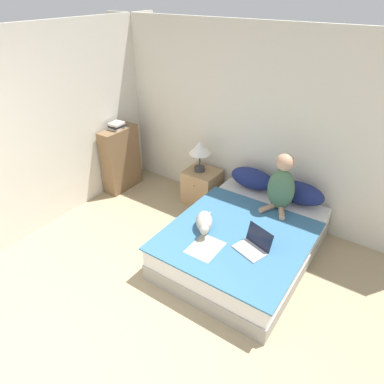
# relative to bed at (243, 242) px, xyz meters

# --- Properties ---
(wall_back) EXTENTS (5.10, 0.05, 2.55)m
(wall_back) POSITION_rel_bed_xyz_m (-0.52, 1.08, 1.05)
(wall_back) COLOR beige
(wall_back) RESTS_ON ground_plane
(wall_side) EXTENTS (0.05, 4.45, 2.55)m
(wall_side) POSITION_rel_bed_xyz_m (-2.59, -0.67, 1.05)
(wall_side) COLOR beige
(wall_side) RESTS_ON ground_plane
(bed) EXTENTS (1.55, 2.02, 0.45)m
(bed) POSITION_rel_bed_xyz_m (0.00, 0.00, 0.00)
(bed) COLOR #9E998E
(bed) RESTS_ON ground_plane
(pillow_near) EXTENTS (0.63, 0.25, 0.30)m
(pillow_near) POSITION_rel_bed_xyz_m (-0.34, 0.86, 0.38)
(pillow_near) COLOR navy
(pillow_near) RESTS_ON bed
(pillow_far) EXTENTS (0.63, 0.25, 0.30)m
(pillow_far) POSITION_rel_bed_xyz_m (0.34, 0.86, 0.38)
(pillow_far) COLOR navy
(pillow_far) RESTS_ON bed
(person_sitting) EXTENTS (0.35, 0.35, 0.76)m
(person_sitting) POSITION_rel_bed_xyz_m (0.17, 0.59, 0.57)
(person_sitting) COLOR #476B4C
(person_sitting) RESTS_ON bed
(cat_tabby) EXTENTS (0.35, 0.49, 0.19)m
(cat_tabby) POSITION_rel_bed_xyz_m (-0.38, -0.30, 0.32)
(cat_tabby) COLOR #A8A399
(cat_tabby) RESTS_ON bed
(laptop_open) EXTENTS (0.40, 0.37, 0.24)m
(laptop_open) POSITION_rel_bed_xyz_m (0.25, -0.31, 0.28)
(laptop_open) COLOR #B7B7BC
(laptop_open) RESTS_ON bed
(nightstand) EXTENTS (0.49, 0.47, 0.52)m
(nightstand) POSITION_rel_bed_xyz_m (-1.11, 0.78, 0.04)
(nightstand) COLOR tan
(nightstand) RESTS_ON ground_plane
(table_lamp) EXTENTS (0.32, 0.32, 0.47)m
(table_lamp) POSITION_rel_bed_xyz_m (-1.15, 0.78, 0.64)
(table_lamp) COLOR #38383D
(table_lamp) RESTS_ON nightstand
(bookshelf) EXTENTS (0.25, 0.64, 1.02)m
(bookshelf) POSITION_rel_bed_xyz_m (-2.41, 0.40, 0.29)
(bookshelf) COLOR brown
(bookshelf) RESTS_ON ground_plane
(book_stack_top) EXTENTS (0.21, 0.24, 0.10)m
(book_stack_top) POSITION_rel_bed_xyz_m (-2.41, 0.40, 0.85)
(book_stack_top) COLOR beige
(book_stack_top) RESTS_ON bookshelf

